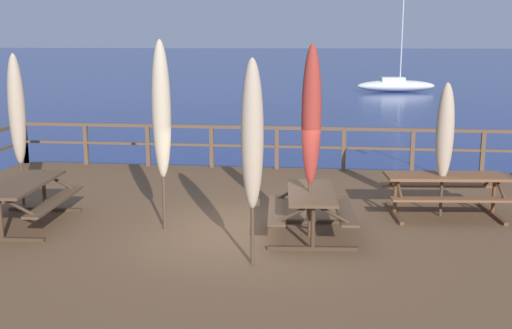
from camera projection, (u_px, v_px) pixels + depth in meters
ground_plane at (250, 270)px, 10.77m from camera, size 600.00×600.00×0.00m
wooden_deck at (250, 251)px, 10.70m from camera, size 13.65×10.87×0.70m
railing_waterside_far at (277, 140)px, 15.63m from camera, size 13.45×0.10×1.09m
picnic_table_back_left at (23, 194)px, 10.89m from camera, size 1.53×2.25×0.78m
picnic_table_mid_centre at (445, 185)px, 11.52m from camera, size 2.31×1.61×0.78m
picnic_table_front_left at (311, 204)px, 10.27m from camera, size 1.54×1.91×0.78m
patio_umbrella_tall_back_left at (17, 110)px, 11.94m from camera, size 0.32×0.32×2.96m
patio_umbrella_tall_mid_left at (445, 132)px, 11.25m from camera, size 0.32×0.32×2.47m
patio_umbrella_tall_mid_right at (311, 116)px, 9.96m from camera, size 0.32×0.32×3.15m
patio_umbrella_tall_back_right at (161, 111)px, 10.38m from camera, size 0.32×0.32×3.22m
patio_umbrella_tall_front at (252, 136)px, 8.70m from camera, size 0.32×0.32×2.97m
sailboat_distant at (396, 85)px, 47.84m from camera, size 6.18×2.56×7.72m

